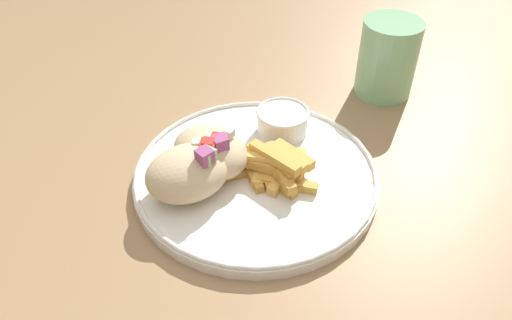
% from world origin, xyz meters
% --- Properties ---
extents(table, '(1.46, 1.46, 0.71)m').
position_xyz_m(table, '(0.00, 0.00, 0.65)').
color(table, '#9E7A51').
rests_on(table, ground_plane).
extents(plate, '(0.31, 0.31, 0.02)m').
position_xyz_m(plate, '(-0.04, -0.04, 0.72)').
color(plate, white).
rests_on(plate, table).
extents(pita_sandwich_near, '(0.13, 0.12, 0.07)m').
position_xyz_m(pita_sandwich_near, '(-0.12, -0.07, 0.76)').
color(pita_sandwich_near, beige).
rests_on(pita_sandwich_near, plate).
extents(pita_sandwich_far, '(0.13, 0.13, 0.06)m').
position_xyz_m(pita_sandwich_far, '(-0.09, -0.03, 0.75)').
color(pita_sandwich_far, beige).
rests_on(pita_sandwich_far, plate).
extents(fries_pile, '(0.12, 0.10, 0.04)m').
position_xyz_m(fries_pile, '(-0.01, -0.05, 0.74)').
color(fries_pile, gold).
rests_on(fries_pile, plate).
extents(sauce_ramekin, '(0.07, 0.07, 0.03)m').
position_xyz_m(sauce_ramekin, '(-0.00, 0.04, 0.74)').
color(sauce_ramekin, white).
rests_on(sauce_ramekin, plate).
extents(water_glass, '(0.09, 0.09, 0.12)m').
position_xyz_m(water_glass, '(0.16, 0.16, 0.76)').
color(water_glass, '#8CCC93').
rests_on(water_glass, table).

